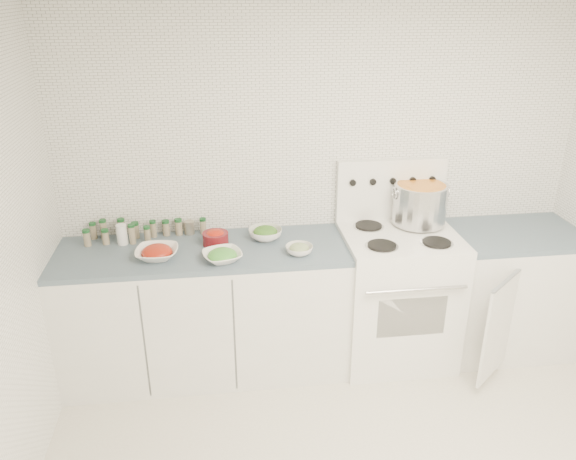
% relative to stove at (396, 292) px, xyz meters
% --- Properties ---
extents(room_walls, '(3.54, 3.04, 2.52)m').
position_rel_stove_xyz_m(room_walls, '(-0.48, -1.19, 1.06)').
color(room_walls, white).
rests_on(room_walls, ground).
extents(counter_left, '(1.85, 0.62, 0.90)m').
position_rel_stove_xyz_m(counter_left, '(-1.30, 0.00, -0.05)').
color(counter_left, white).
rests_on(counter_left, ground).
extents(stove, '(0.76, 0.70, 1.36)m').
position_rel_stove_xyz_m(stove, '(0.00, 0.00, 0.00)').
color(stove, white).
rests_on(stove, ground).
extents(counter_right, '(0.89, 0.89, 0.90)m').
position_rel_stove_xyz_m(counter_right, '(0.82, -0.00, -0.05)').
color(counter_right, white).
rests_on(counter_right, ground).
extents(stock_pot, '(0.38, 0.36, 0.27)m').
position_rel_stove_xyz_m(stock_pot, '(0.17, 0.15, 0.60)').
color(stock_pot, silver).
rests_on(stock_pot, stove).
extents(bowl_tomato, '(0.28, 0.28, 0.09)m').
position_rel_stove_xyz_m(bowl_tomato, '(-1.58, -0.08, 0.44)').
color(bowl_tomato, white).
rests_on(bowl_tomato, counter_left).
extents(bowl_snowpea, '(0.29, 0.29, 0.08)m').
position_rel_stove_xyz_m(bowl_snowpea, '(-1.18, -0.17, 0.44)').
color(bowl_snowpea, white).
rests_on(bowl_snowpea, counter_left).
extents(bowl_broccoli, '(0.28, 0.28, 0.09)m').
position_rel_stove_xyz_m(bowl_broccoli, '(-0.89, 0.12, 0.44)').
color(bowl_broccoli, white).
rests_on(bowl_broccoli, counter_left).
extents(bowl_zucchini, '(0.20, 0.20, 0.07)m').
position_rel_stove_xyz_m(bowl_zucchini, '(-0.70, -0.14, 0.44)').
color(bowl_zucchini, white).
rests_on(bowl_zucchini, counter_left).
extents(bowl_pepper, '(0.17, 0.17, 0.10)m').
position_rel_stove_xyz_m(bowl_pepper, '(-1.22, 0.06, 0.45)').
color(bowl_pepper, maroon).
rests_on(bowl_pepper, counter_left).
extents(salt_canister, '(0.08, 0.08, 0.13)m').
position_rel_stove_xyz_m(salt_canister, '(-1.81, 0.15, 0.47)').
color(salt_canister, white).
rests_on(salt_canister, counter_left).
extents(tin_can, '(0.08, 0.08, 0.09)m').
position_rel_stove_xyz_m(tin_can, '(-1.39, 0.26, 0.45)').
color(tin_can, gray).
rests_on(tin_can, counter_left).
extents(spice_cluster, '(0.78, 0.16, 0.14)m').
position_rel_stove_xyz_m(spice_cluster, '(-1.74, 0.22, 0.46)').
color(spice_cluster, gray).
rests_on(spice_cluster, counter_left).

